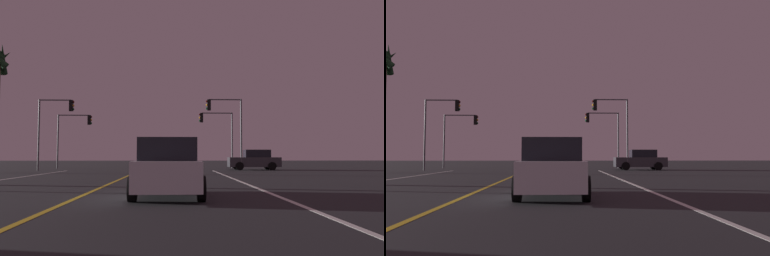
% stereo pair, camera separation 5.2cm
% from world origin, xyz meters
% --- Properties ---
extents(lane_edge_right, '(0.16, 39.58, 0.01)m').
position_xyz_m(lane_edge_right, '(5.84, 13.79, 0.00)').
color(lane_edge_right, silver).
rests_on(lane_edge_right, ground).
extents(lane_center_divider, '(0.16, 39.58, 0.01)m').
position_xyz_m(lane_center_divider, '(0.00, 13.79, 0.00)').
color(lane_center_divider, gold).
rests_on(lane_center_divider, ground).
extents(car_crossing_side, '(4.30, 2.02, 1.70)m').
position_xyz_m(car_crossing_side, '(9.51, 34.93, 0.82)').
color(car_crossing_side, black).
rests_on(car_crossing_side, ground).
extents(car_lead_same_lane, '(2.02, 4.30, 1.70)m').
position_xyz_m(car_lead_same_lane, '(2.58, 12.41, 0.82)').
color(car_lead_same_lane, black).
rests_on(car_lead_same_lane, ground).
extents(traffic_light_near_right, '(2.99, 0.36, 5.89)m').
position_xyz_m(traffic_light_near_right, '(6.91, 34.08, 4.34)').
color(traffic_light_near_right, '#4C4C51').
rests_on(traffic_light_near_right, ground).
extents(traffic_light_near_left, '(2.89, 0.36, 5.78)m').
position_xyz_m(traffic_light_near_left, '(-6.95, 34.08, 4.26)').
color(traffic_light_near_left, '#4C4C51').
rests_on(traffic_light_near_left, ground).
extents(traffic_light_far_right, '(3.26, 0.36, 5.34)m').
position_xyz_m(traffic_light_far_right, '(6.72, 39.58, 3.98)').
color(traffic_light_far_right, '#4C4C51').
rests_on(traffic_light_far_right, ground).
extents(traffic_light_far_left, '(3.24, 0.36, 5.08)m').
position_xyz_m(traffic_light_far_left, '(-6.70, 39.58, 3.80)').
color(traffic_light_far_left, '#4C4C51').
rests_on(traffic_light_far_left, ground).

